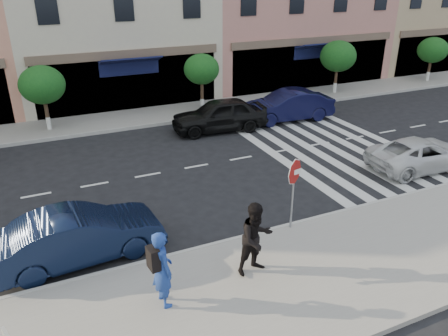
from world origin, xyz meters
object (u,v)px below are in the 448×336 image
at_px(stop_sign, 294,178).
at_px(walker, 256,238).
at_px(photographer, 162,269).
at_px(car_near_right, 421,154).
at_px(car_far_right, 288,106).
at_px(car_near_mid, 80,236).
at_px(car_far_mid, 219,115).

distance_m(stop_sign, walker, 2.48).
relative_size(photographer, car_near_right, 0.43).
bearing_deg(car_far_right, walker, -31.20).
height_order(car_near_mid, car_far_mid, car_far_mid).
bearing_deg(car_near_right, car_far_mid, 38.65).
bearing_deg(stop_sign, walker, -153.85).
relative_size(walker, car_far_right, 0.41).
bearing_deg(car_far_mid, car_far_right, 95.33).
xyz_separation_m(car_far_mid, car_far_right, (3.88, 0.00, -0.01)).
relative_size(walker, car_far_mid, 0.42).
height_order(walker, car_near_mid, walker).
bearing_deg(walker, car_near_mid, 138.97).
bearing_deg(stop_sign, car_near_mid, 159.25).
bearing_deg(walker, stop_sign, 27.63).
relative_size(photographer, car_near_mid, 0.43).
distance_m(walker, car_far_right, 13.09).
bearing_deg(car_far_right, photographer, -38.61).
bearing_deg(stop_sign, car_near_right, 5.45).
height_order(walker, car_far_right, walker).
relative_size(stop_sign, walker, 1.15).
bearing_deg(car_near_right, car_near_mid, 95.54).
height_order(photographer, car_far_right, photographer).
height_order(stop_sign, car_near_right, stop_sign).
height_order(stop_sign, car_far_mid, stop_sign).
xyz_separation_m(photographer, walker, (2.46, 0.17, 0.02)).
height_order(stop_sign, walker, stop_sign).
distance_m(stop_sign, car_far_right, 10.91).
distance_m(photographer, car_near_mid, 3.14).
bearing_deg(car_far_mid, stop_sign, -5.56).
bearing_deg(car_near_right, photographer, 109.06).
xyz_separation_m(walker, car_far_right, (7.61, 10.65, -0.34)).
xyz_separation_m(walker, car_far_mid, (3.73, 10.65, -0.33)).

